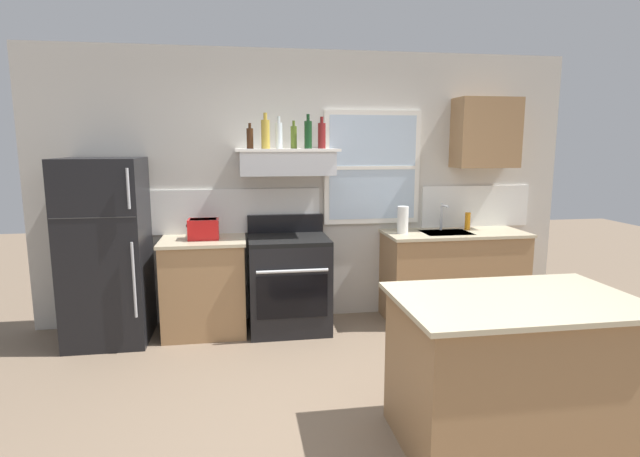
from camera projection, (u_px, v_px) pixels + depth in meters
ground_plane at (358, 431)px, 3.17m from camera, size 16.00×16.00×0.00m
back_wall at (312, 187)px, 5.12m from camera, size 5.40×0.11×2.70m
refrigerator at (106, 251)px, 4.53m from camera, size 0.70×0.72×1.67m
counter_left_of_stove at (205, 286)px, 4.78m from camera, size 0.79×0.63×0.91m
toaster at (204, 229)px, 4.69m from camera, size 0.30×0.20×0.19m
stove_range at (289, 282)px, 4.87m from camera, size 0.76×0.69×1.09m
range_hood_shelf at (287, 162)px, 4.77m from camera, size 0.96×0.52×0.24m
bottle_brown_stout at (250, 138)px, 4.64m from camera, size 0.06×0.06×0.23m
bottle_champagne_gold_foil at (265, 134)px, 4.64m from camera, size 0.08×0.08×0.33m
bottle_clear_tall at (279, 135)px, 4.72m from camera, size 0.06×0.06×0.30m
bottle_olive_oil_square at (294, 137)px, 4.77m from camera, size 0.06×0.06×0.26m
bottle_dark_green_wine at (308, 134)px, 4.73m from camera, size 0.07×0.07×0.32m
bottle_red_label_wine at (322, 135)px, 4.81m from camera, size 0.07×0.07×0.30m
counter_right_with_sink at (453, 275)px, 5.17m from camera, size 1.43×0.63×0.91m
sink_faucet at (442, 214)px, 5.15m from camera, size 0.03×0.17×0.28m
paper_towel_roll at (403, 220)px, 4.99m from camera, size 0.11×0.11×0.27m
dish_soap_bottle at (468, 221)px, 5.21m from camera, size 0.06×0.06×0.18m
kitchen_island at (512, 371)px, 2.99m from camera, size 1.40×0.90×0.91m
upper_cabinet_right at (486, 133)px, 5.13m from camera, size 0.64×0.32×0.70m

